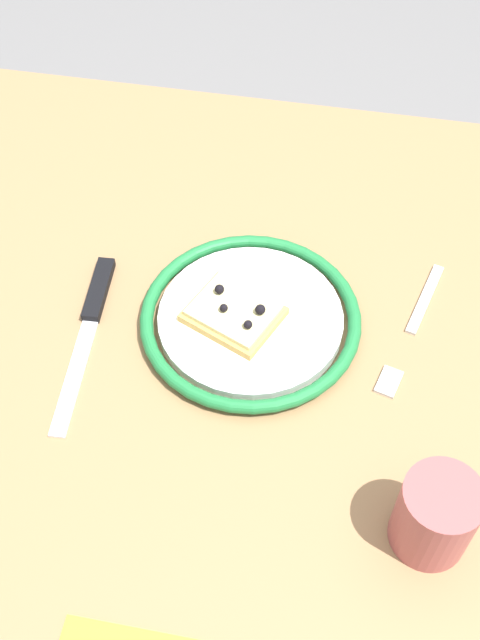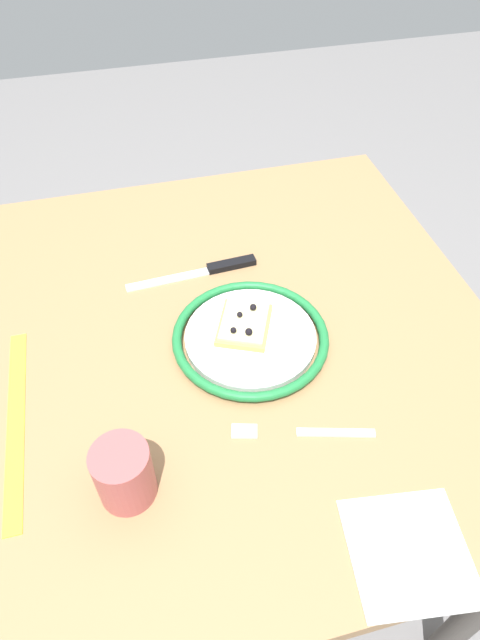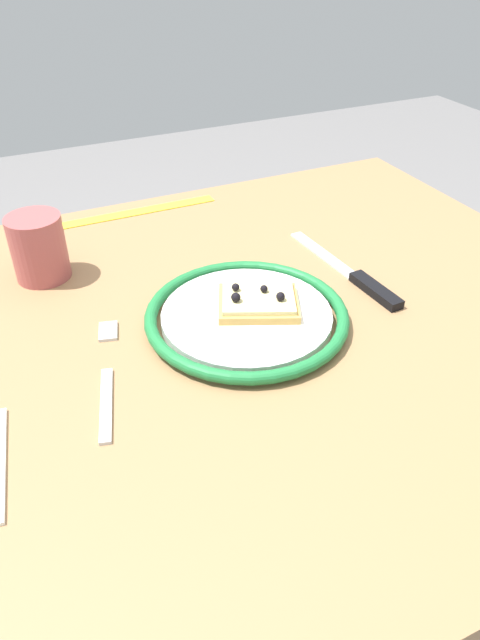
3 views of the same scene
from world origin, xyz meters
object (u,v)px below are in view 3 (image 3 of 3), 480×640
(fork, at_px, (107,374))
(knife, at_px, (360,280))
(measuring_tape, at_px, (118,216))
(cup, at_px, (39,248))
(dining_table, at_px, (265,385))
(pizza_slice_near, at_px, (258,301))
(plate, at_px, (246,315))

(fork, bearing_deg, knife, 7.07)
(measuring_tape, bearing_deg, cup, -134.53)
(dining_table, distance_m, cup, 0.36)
(knife, bearing_deg, dining_table, -172.71)
(fork, height_order, measuring_tape, fork)
(dining_table, bearing_deg, cup, 137.34)
(fork, xyz_separation_m, measuring_tape, (0.12, 0.39, -0.00))
(measuring_tape, bearing_deg, pizza_slice_near, -76.82)
(pizza_slice_near, xyz_separation_m, measuring_tape, (-0.08, 0.36, -0.02))
(cup, bearing_deg, plate, -46.00)
(dining_table, xyz_separation_m, measuring_tape, (-0.09, 0.36, 0.11))
(pizza_slice_near, bearing_deg, dining_table, -28.82)
(measuring_tape, bearing_deg, plate, -79.71)
(cup, bearing_deg, knife, -27.03)
(dining_table, bearing_deg, knife, 7.29)
(plate, height_order, pizza_slice_near, pizza_slice_near)
(plate, relative_size, fork, 1.27)
(dining_table, height_order, pizza_slice_near, pizza_slice_near)
(pizza_slice_near, relative_size, fork, 0.61)
(pizza_slice_near, height_order, cup, cup)
(pizza_slice_near, bearing_deg, measuring_tape, 103.08)
(fork, distance_m, cup, 0.25)
(plate, xyz_separation_m, pizza_slice_near, (0.02, 0.00, 0.01))
(dining_table, distance_m, plate, 0.13)
(knife, bearing_deg, fork, -172.93)
(knife, bearing_deg, cup, 152.97)
(plate, bearing_deg, measuring_tape, 100.19)
(plate, xyz_separation_m, measuring_tape, (-0.06, 0.36, -0.01))
(pizza_slice_near, distance_m, fork, 0.20)
(plate, distance_m, fork, 0.18)
(pizza_slice_near, bearing_deg, knife, 4.88)
(knife, height_order, cup, cup)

